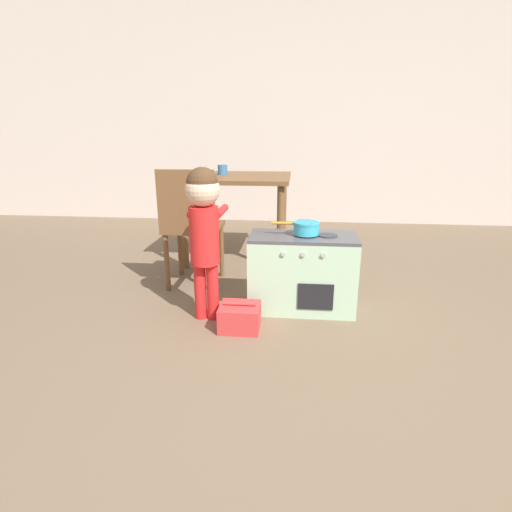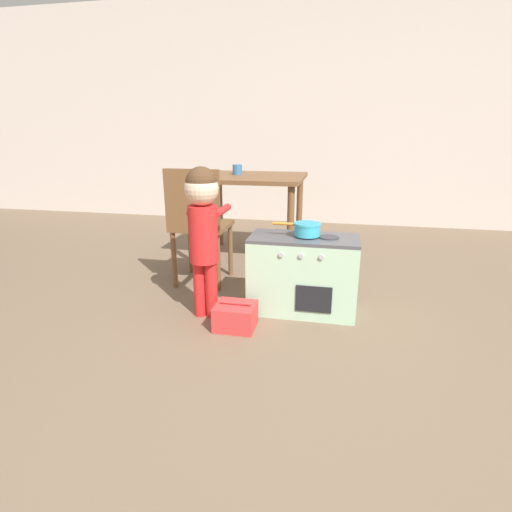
% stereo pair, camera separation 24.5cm
% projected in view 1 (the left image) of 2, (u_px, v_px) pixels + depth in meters
% --- Properties ---
extents(ground_plane, '(16.00, 16.00, 0.00)m').
position_uv_depth(ground_plane, '(296.00, 393.00, 1.75)').
color(ground_plane, brown).
extents(wall_back, '(10.00, 0.06, 2.60)m').
position_uv_depth(wall_back, '(301.00, 113.00, 4.73)').
color(wall_back, beige).
rests_on(wall_back, ground_plane).
extents(play_kitchen, '(0.66, 0.34, 0.49)m').
position_uv_depth(play_kitchen, '(302.00, 273.00, 2.52)').
color(play_kitchen, '#B2DBB7').
rests_on(play_kitchen, ground_plane).
extents(toy_pot, '(0.29, 0.16, 0.08)m').
position_uv_depth(toy_pot, '(306.00, 227.00, 2.43)').
color(toy_pot, '#38B2D6').
rests_on(toy_pot, play_kitchen).
extents(child_figure, '(0.20, 0.36, 0.91)m').
position_uv_depth(child_figure, '(204.00, 220.00, 2.28)').
color(child_figure, red).
rests_on(child_figure, ground_plane).
extents(toy_basket, '(0.23, 0.20, 0.16)m').
position_uv_depth(toy_basket, '(240.00, 317.00, 2.30)').
color(toy_basket, '#D13838').
rests_on(toy_basket, ground_plane).
extents(dining_table, '(0.91, 0.80, 0.73)m').
position_uv_depth(dining_table, '(237.00, 188.00, 3.47)').
color(dining_table, brown).
rests_on(dining_table, ground_plane).
extents(dining_chair_near, '(0.39, 0.39, 0.86)m').
position_uv_depth(dining_chair_near, '(192.00, 224.00, 2.82)').
color(dining_chair_near, brown).
rests_on(dining_chair_near, ground_plane).
extents(cup_on_table, '(0.08, 0.08, 0.09)m').
position_uv_depth(cup_on_table, '(223.00, 170.00, 3.48)').
color(cup_on_table, teal).
rests_on(cup_on_table, dining_table).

